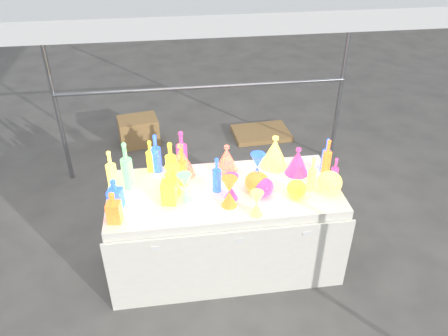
{
  "coord_description": "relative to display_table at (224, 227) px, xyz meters",
  "views": [
    {
      "loc": [
        -0.39,
        -2.74,
        2.74
      ],
      "look_at": [
        0.0,
        0.0,
        0.95
      ],
      "focal_mm": 35.0,
      "sensor_mm": 36.0,
      "label": 1
    }
  ],
  "objects": [
    {
      "name": "globe_2",
      "position": [
        0.24,
        -0.05,
        0.45
      ],
      "size": [
        0.21,
        0.21,
        0.15
      ],
      "primitive_type": null,
      "rotation": [
        0.0,
        0.0,
        0.09
      ],
      "color": "orange",
      "rests_on": "display_table"
    },
    {
      "name": "globe_3",
      "position": [
        0.28,
        -0.1,
        0.44
      ],
      "size": [
        0.21,
        0.21,
        0.13
      ],
      "primitive_type": null,
      "rotation": [
        0.0,
        0.0,
        -0.32
      ],
      "color": "#1A4E9D",
      "rests_on": "display_table"
    },
    {
      "name": "hourglass_1",
      "position": [
        0.04,
        -0.11,
        0.48
      ],
      "size": [
        0.11,
        0.11,
        0.21
      ],
      "primitive_type": null,
      "rotation": [
        0.0,
        0.0,
        -0.05
      ],
      "color": "#1A4E9D",
      "rests_on": "display_table"
    },
    {
      "name": "bottle_6",
      "position": [
        -0.39,
        0.22,
        0.54
      ],
      "size": [
        0.1,
        0.1,
        0.34
      ],
      "primitive_type": null,
      "rotation": [
        0.0,
        0.0,
        0.18
      ],
      "color": "red",
      "rests_on": "display_table"
    },
    {
      "name": "hourglass_2",
      "position": [
        0.19,
        -0.33,
        0.47
      ],
      "size": [
        0.11,
        0.11,
        0.19
      ],
      "primitive_type": null,
      "rotation": [
        0.0,
        0.0,
        0.12
      ],
      "color": "#147F7B",
      "rests_on": "display_table"
    },
    {
      "name": "lampshade_2",
      "position": [
        0.62,
        0.16,
        0.49
      ],
      "size": [
        0.2,
        0.2,
        0.23
      ],
      "primitive_type": null,
      "rotation": [
        0.0,
        0.0,
        0.03
      ],
      "color": "#1A4E9D",
      "rests_on": "display_table"
    },
    {
      "name": "hourglass_4",
      "position": [
        -0.39,
        0.02,
        0.5
      ],
      "size": [
        0.13,
        0.13,
        0.24
      ],
      "primitive_type": null,
      "rotation": [
        0.0,
        0.0,
        -0.1
      ],
      "color": "red",
      "rests_on": "display_table"
    },
    {
      "name": "hourglass_5",
      "position": [
        0.28,
        0.11,
        0.5
      ],
      "size": [
        0.15,
        0.15,
        0.24
      ],
      "primitive_type": null,
      "rotation": [
        0.0,
        0.0,
        0.28
      ],
      "color": "#1C9B5B",
      "rests_on": "display_table"
    },
    {
      "name": "decanter_1",
      "position": [
        -0.81,
        -0.26,
        0.5
      ],
      "size": [
        0.11,
        0.11,
        0.25
      ],
      "primitive_type": null,
      "rotation": [
        0.0,
        0.0,
        -0.14
      ],
      "color": "orange",
      "rests_on": "display_table"
    },
    {
      "name": "bottle_1",
      "position": [
        -0.51,
        0.35,
        0.55
      ],
      "size": [
        0.09,
        0.09,
        0.34
      ],
      "primitive_type": null,
      "rotation": [
        0.0,
        0.0,
        0.18
      ],
      "color": "#1C9B5B",
      "rests_on": "display_table"
    },
    {
      "name": "bottle_3",
      "position": [
        -0.3,
        0.36,
        0.55
      ],
      "size": [
        0.11,
        0.11,
        0.35
      ],
      "primitive_type": null,
      "rotation": [
        0.0,
        0.0,
        0.26
      ],
      "color": "#1A4E9D",
      "rests_on": "display_table"
    },
    {
      "name": "bottle_0",
      "position": [
        -0.55,
        0.36,
        0.52
      ],
      "size": [
        0.09,
        0.09,
        0.29
      ],
      "primitive_type": null,
      "rotation": [
        0.0,
        0.0,
        0.19
      ],
      "color": "red",
      "rests_on": "display_table"
    },
    {
      "name": "cardboard_box_closed",
      "position": [
        -0.77,
        2.19,
        -0.2
      ],
      "size": [
        0.52,
        0.42,
        0.34
      ],
      "primitive_type": "cube",
      "rotation": [
        0.0,
        0.0,
        0.18
      ],
      "color": "#AD834E",
      "rests_on": "ground"
    },
    {
      "name": "decanter_2",
      "position": [
        -0.81,
        -0.1,
        0.5
      ],
      "size": [
        0.12,
        0.12,
        0.25
      ],
      "primitive_type": null,
      "rotation": [
        0.0,
        0.0,
        -0.29
      ],
      "color": "#1C9B5B",
      "rests_on": "display_table"
    },
    {
      "name": "bottle_4",
      "position": [
        -0.85,
        0.15,
        0.55
      ],
      "size": [
        0.09,
        0.09,
        0.34
      ],
      "primitive_type": null,
      "rotation": [
        0.0,
        0.0,
        -0.08
      ],
      "color": "#147F7B",
      "rests_on": "display_table"
    },
    {
      "name": "hourglass_3",
      "position": [
        -0.31,
        -0.08,
        0.49
      ],
      "size": [
        0.15,
        0.15,
        0.23
      ],
      "primitive_type": null,
      "rotation": [
        0.0,
        0.0,
        0.43
      ],
      "color": "#A72193",
      "rests_on": "display_table"
    },
    {
      "name": "ground",
      "position": [
        -0.0,
        0.01,
        -0.37
      ],
      "size": [
        80.0,
        80.0,
        0.0
      ],
      "primitive_type": "plane",
      "color": "slate",
      "rests_on": "ground"
    },
    {
      "name": "bottle_5",
      "position": [
        -0.73,
        0.14,
        0.58
      ],
      "size": [
        0.1,
        0.1,
        0.41
      ],
      "primitive_type": null,
      "rotation": [
        0.0,
        0.0,
        -0.15
      ],
      "color": "#A72193",
      "rests_on": "display_table"
    },
    {
      "name": "bottle_9",
      "position": [
        0.86,
        0.13,
        0.53
      ],
      "size": [
        0.07,
        0.07,
        0.31
      ],
      "primitive_type": null,
      "rotation": [
        0.0,
        0.0,
        -0.06
      ],
      "color": "orange",
      "rests_on": "display_table"
    },
    {
      "name": "hourglass_0",
      "position": [
        0.01,
        -0.19,
        0.5
      ],
      "size": [
        0.12,
        0.12,
        0.24
      ],
      "primitive_type": null,
      "rotation": [
        0.0,
        0.0,
        -0.02
      ],
      "color": "orange",
      "rests_on": "display_table"
    },
    {
      "name": "display_table",
      "position": [
        0.0,
        0.0,
        0.0
      ],
      "size": [
        1.84,
        0.83,
        0.75
      ],
      "color": "white",
      "rests_on": "ground"
    },
    {
      "name": "globe_1",
      "position": [
        0.79,
        -0.13,
        0.45
      ],
      "size": [
        0.25,
        0.25,
        0.16
      ],
      "primitive_type": null,
      "rotation": [
        0.0,
        0.0,
        -0.34
      ],
      "color": "#147F7B",
      "rests_on": "display_table"
    },
    {
      "name": "lampshade_0",
      "position": [
        -0.31,
        0.28,
        0.51
      ],
      "size": [
        0.3,
        0.3,
        0.27
      ],
      "primitive_type": null,
      "rotation": [
        0.0,
        0.0,
        0.36
      ],
      "color": "yellow",
      "rests_on": "display_table"
    },
    {
      "name": "lampshade_1",
      "position": [
        0.06,
        0.29,
        0.49
      ],
      "size": [
        0.2,
        0.2,
        0.23
      ],
      "primitive_type": null,
      "rotation": [
        0.0,
        0.0,
        0.06
      ],
      "color": "yellow",
      "rests_on": "display_table"
    },
    {
      "name": "bottle_11",
      "position": [
        0.66,
        -0.09,
        0.52
      ],
      "size": [
        0.07,
        0.07,
        0.29
      ],
      "primitive_type": null,
      "rotation": [
        0.0,
        0.0,
        -0.12
      ],
      "color": "#147F7B",
      "rests_on": "display_table"
    },
    {
      "name": "bottle_7",
      "position": [
        -0.06,
        0.0,
        0.52
      ],
      "size": [
        0.09,
        0.09,
        0.3
      ],
      "primitive_type": null,
      "rotation": [
        0.0,
        0.0,
        -0.31
      ],
      "color": "#1C9B5B",
      "rests_on": "display_table"
    },
    {
      "name": "bottle_2",
      "position": [
        -0.31,
        0.13,
        0.54
      ],
      "size": [
        0.09,
        0.09,
        0.33
      ],
      "primitive_type": null,
      "rotation": [
        0.0,
        0.0,
        -0.41
      ],
      "color": "orange",
      "rests_on": "display_table"
    },
    {
      "name": "globe_0",
      "position": [
        0.53,
        -0.15,
        0.44
      ],
      "size": [
        0.15,
        0.15,
        0.12
      ],
      "primitive_type": null,
      "rotation": [
        0.0,
        0.0,
        0.02
      ],
      "color": "red",
      "rests_on": "display_table"
    },
    {
      "name": "lampshade_3",
      "position": [
        0.46,
        0.29,
        0.51
      ],
      "size": [
        0.28,
        0.28,
        0.28
      ],
      "primitive_type": null,
      "rotation": [
        0.0,
        0.0,
        -0.22
      ],
      "color": "#147F7B",
      "rests_on": "display_table"
    },
    {
      "name": "bottle_8",
      "position": [
        0.86,
        0.15,
        0.53
      ],
      "size": [
        0.08,
        0.08,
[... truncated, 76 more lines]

